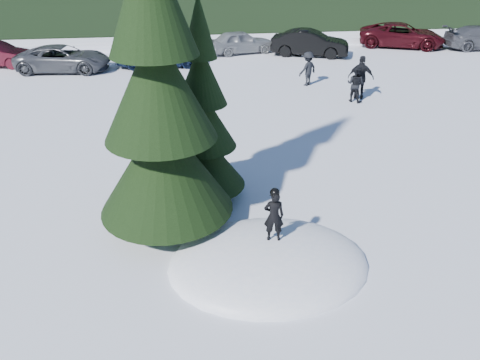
{
  "coord_description": "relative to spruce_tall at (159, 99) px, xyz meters",
  "views": [
    {
      "loc": [
        -1.72,
        -8.17,
        6.53
      ],
      "look_at": [
        -0.38,
        2.0,
        1.1
      ],
      "focal_mm": 35.0,
      "sensor_mm": 36.0,
      "label": 1
    }
  ],
  "objects": [
    {
      "name": "ground",
      "position": [
        2.2,
        -1.8,
        -3.32
      ],
      "size": [
        200.0,
        200.0,
        0.0
      ],
      "primitive_type": "plane",
      "color": "white",
      "rests_on": "ground"
    },
    {
      "name": "snow_mound",
      "position": [
        2.2,
        -1.8,
        -3.32
      ],
      "size": [
        4.48,
        3.52,
        0.96
      ],
      "primitive_type": "ellipsoid",
      "color": "white",
      "rests_on": "ground"
    },
    {
      "name": "spruce_tall",
      "position": [
        0.0,
        0.0,
        0.0
      ],
      "size": [
        3.2,
        3.2,
        8.6
      ],
      "color": "#301C10",
      "rests_on": "ground"
    },
    {
      "name": "spruce_short",
      "position": [
        1.0,
        1.4,
        -1.22
      ],
      "size": [
        2.2,
        2.2,
        5.37
      ],
      "color": "#301C10",
      "rests_on": "ground"
    },
    {
      "name": "child_skier",
      "position": [
        2.33,
        -1.54,
        -2.23
      ],
      "size": [
        0.47,
        0.34,
        1.22
      ],
      "primitive_type": "imported",
      "rotation": [
        0.0,
        0.0,
        3.03
      ],
      "color": "black",
      "rests_on": "snow_mound"
    },
    {
      "name": "adult_0",
      "position": [
        7.96,
        8.91,
        -2.54
      ],
      "size": [
        0.95,
        0.94,
        1.55
      ],
      "primitive_type": "imported",
      "rotation": [
        0.0,
        0.0,
        2.42
      ],
      "color": "black",
      "rests_on": "ground"
    },
    {
      "name": "adult_1",
      "position": [
        8.33,
        9.28,
        -2.38
      ],
      "size": [
        1.19,
        0.9,
        1.89
      ],
      "primitive_type": "imported",
      "rotation": [
        0.0,
        0.0,
        2.68
      ],
      "color": "black",
      "rests_on": "ground"
    },
    {
      "name": "adult_2",
      "position": [
        6.56,
        11.59,
        -2.52
      ],
      "size": [
        1.19,
        1.04,
        1.59
      ],
      "primitive_type": "imported",
      "rotation": [
        0.0,
        0.0,
        3.69
      ],
      "color": "black",
      "rests_on": "ground"
    },
    {
      "name": "car_2",
      "position": [
        -5.55,
        15.79,
        -2.65
      ],
      "size": [
        5.02,
        2.73,
        1.34
      ],
      "primitive_type": "imported",
      "rotation": [
        0.0,
        0.0,
        1.46
      ],
      "color": "#4A4C51",
      "rests_on": "ground"
    },
    {
      "name": "car_3",
      "position": [
        -0.54,
        16.27,
        -2.62
      ],
      "size": [
        4.8,
        1.97,
        1.39
      ],
      "primitive_type": "imported",
      "rotation": [
        0.0,
        0.0,
        1.57
      ],
      "color": "#0E1934",
      "rests_on": "ground"
    },
    {
      "name": "car_4",
      "position": [
        4.3,
        18.74,
        -2.64
      ],
      "size": [
        4.23,
        2.48,
        1.35
      ],
      "primitive_type": "imported",
      "rotation": [
        0.0,
        0.0,
        1.81
      ],
      "color": "gray",
      "rests_on": "ground"
    },
    {
      "name": "car_5",
      "position": [
        8.28,
        17.55,
        -2.57
      ],
      "size": [
        4.8,
        3.05,
        1.49
      ],
      "primitive_type": "imported",
      "rotation": [
        0.0,
        0.0,
        1.22
      ],
      "color": "black",
      "rests_on": "ground"
    },
    {
      "name": "car_6",
      "position": [
        14.77,
        19.19,
        -2.58
      ],
      "size": [
        5.84,
        4.29,
        1.47
      ],
      "primitive_type": "imported",
      "rotation": [
        0.0,
        0.0,
        1.18
      ],
      "color": "#380A10",
      "rests_on": "ground"
    }
  ]
}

